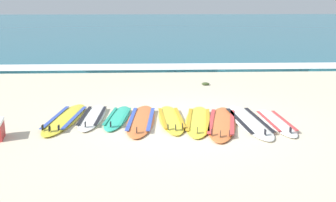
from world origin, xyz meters
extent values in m
plane|color=beige|center=(0.00, 0.00, 0.00)|extent=(80.00, 80.00, 0.00)
cube|color=#23667A|center=(0.00, 36.12, 0.05)|extent=(80.00, 60.00, 0.10)
cube|color=white|center=(0.00, 6.81, 0.06)|extent=(80.00, 1.38, 0.11)
ellipsoid|color=yellow|center=(-2.66, 0.40, 0.04)|extent=(0.85, 2.47, 0.07)
cube|color=#334CB2|center=(-2.88, 0.42, 0.08)|extent=(0.26, 1.69, 0.01)
cube|color=#334CB2|center=(-2.44, 0.38, 0.08)|extent=(0.26, 1.69, 0.01)
cube|color=black|center=(-2.76, -0.54, 0.12)|extent=(0.02, 0.09, 0.11)
cube|color=black|center=(-2.92, -0.46, 0.12)|extent=(0.02, 0.09, 0.11)
cube|color=black|center=(-2.58, -0.50, 0.12)|extent=(0.02, 0.09, 0.11)
ellipsoid|color=white|center=(-2.06, 0.50, 0.04)|extent=(0.57, 2.07, 0.07)
cube|color=black|center=(-2.25, 0.51, 0.08)|extent=(0.11, 1.44, 0.01)
cube|color=black|center=(-1.88, 0.50, 0.08)|extent=(0.11, 1.44, 0.01)
cube|color=black|center=(-2.09, -0.30, 0.12)|extent=(0.01, 0.09, 0.11)
ellipsoid|color=#2DB793|center=(-1.48, 0.43, 0.04)|extent=(0.67, 1.94, 0.07)
cube|color=teal|center=(-1.65, 0.45, 0.08)|extent=(0.21, 1.33, 0.01)
cube|color=teal|center=(-1.31, 0.41, 0.08)|extent=(0.21, 1.33, 0.01)
cube|color=black|center=(-1.56, -0.31, 0.12)|extent=(0.02, 0.09, 0.11)
ellipsoid|color=orange|center=(-0.94, 0.22, 0.04)|extent=(0.75, 2.41, 0.07)
cube|color=#334CB2|center=(-1.16, 0.24, 0.08)|extent=(0.19, 1.67, 0.01)
cube|color=#334CB2|center=(-0.73, 0.21, 0.08)|extent=(0.19, 1.67, 0.01)
cube|color=black|center=(-1.00, -0.70, 0.12)|extent=(0.02, 0.09, 0.11)
ellipsoid|color=yellow|center=(-0.27, 0.26, 0.04)|extent=(0.67, 2.18, 0.07)
cube|color=gold|center=(-0.47, 0.25, 0.08)|extent=(0.17, 1.51, 0.01)
cube|color=gold|center=(-0.08, 0.28, 0.08)|extent=(0.17, 1.51, 0.01)
cube|color=black|center=(-0.22, -0.57, 0.12)|extent=(0.02, 0.09, 0.11)
cube|color=black|center=(-0.38, -0.52, 0.12)|extent=(0.02, 0.09, 0.11)
cube|color=black|center=(-0.08, -0.51, 0.12)|extent=(0.02, 0.09, 0.11)
ellipsoid|color=yellow|center=(0.32, 0.12, 0.04)|extent=(0.89, 2.34, 0.07)
cube|color=gold|center=(0.12, 0.15, 0.08)|extent=(0.31, 1.59, 0.01)
cube|color=gold|center=(0.53, 0.09, 0.08)|extent=(0.31, 1.59, 0.01)
cube|color=black|center=(0.19, -0.76, 0.12)|extent=(0.02, 0.09, 0.11)
ellipsoid|color=orange|center=(0.81, -0.04, 0.04)|extent=(1.12, 2.55, 0.07)
cube|color=#D13838|center=(0.60, 0.00, 0.08)|extent=(0.44, 1.72, 0.01)
cube|color=#D13838|center=(1.03, -0.09, 0.08)|extent=(0.44, 1.72, 0.01)
cube|color=black|center=(0.61, -0.99, 0.12)|extent=(0.03, 0.09, 0.11)
cube|color=black|center=(0.46, -0.90, 0.12)|extent=(0.03, 0.09, 0.11)
cube|color=black|center=(0.79, -0.97, 0.12)|extent=(0.03, 0.09, 0.11)
ellipsoid|color=white|center=(1.43, 0.05, 0.04)|extent=(0.83, 2.56, 0.07)
cube|color=black|center=(1.20, 0.04, 0.08)|extent=(0.23, 1.77, 0.01)
cube|color=black|center=(1.65, 0.07, 0.08)|extent=(0.23, 1.77, 0.01)
cube|color=black|center=(1.51, -0.93, 0.12)|extent=(0.02, 0.09, 0.11)
ellipsoid|color=white|center=(2.01, -0.04, 0.04)|extent=(0.59, 2.04, 0.07)
cube|color=#D13838|center=(1.83, -0.04, 0.08)|extent=(0.13, 1.41, 0.01)
cube|color=#D13838|center=(2.19, -0.03, 0.08)|extent=(0.13, 1.41, 0.01)
cube|color=black|center=(2.04, -0.82, 0.12)|extent=(0.02, 0.09, 0.11)
ellipsoid|color=#384723|center=(1.00, 3.88, 0.04)|extent=(0.25, 0.20, 0.09)
camera|label=1|loc=(-0.67, -7.76, 2.60)|focal=40.18mm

